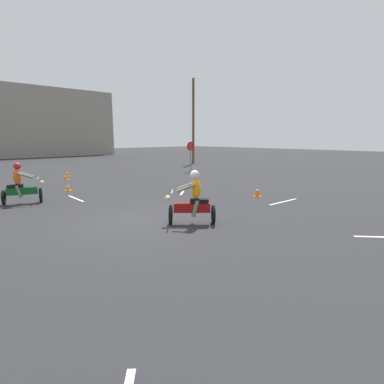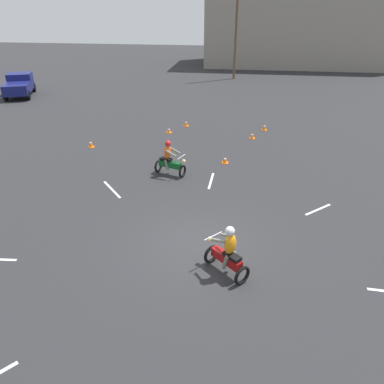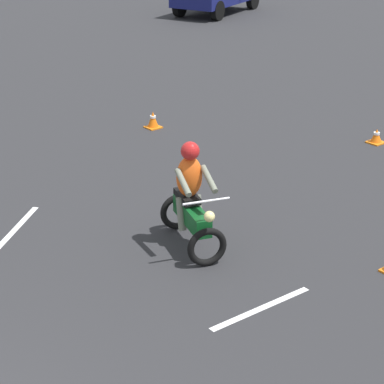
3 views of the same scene
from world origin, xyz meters
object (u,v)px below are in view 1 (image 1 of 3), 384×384
Objects in this scene: traffic_cone_mid_left at (66,178)px; traffic_cone_far_left at (68,188)px; traffic_cone_far_center at (68,174)px; motorcycle_rider_foreground at (193,201)px; motorcycle_rider_background at (20,186)px; traffic_cone_far_right at (258,192)px; stop_sign at (191,150)px; utility_pole_near at (193,122)px.

traffic_cone_mid_left reaches higher than traffic_cone_far_left.
traffic_cone_far_center is at bearing 69.37° from traffic_cone_far_left.
motorcycle_rider_background is at bearing 66.84° from motorcycle_rider_foreground.
motorcycle_rider_foreground is 5.23m from traffic_cone_far_right.
traffic_cone_far_center is at bearing 167.48° from motorcycle_rider_background.
stop_sign is at bearing 0.07° from motorcycle_rider_foreground.
traffic_cone_far_left is (-0.56, 8.47, -0.57)m from motorcycle_rider_foreground.
stop_sign reaches higher than traffic_cone_far_right.
traffic_cone_far_center is at bearing 36.23° from motorcycle_rider_foreground.
traffic_cone_mid_left is (3.84, 5.63, -0.56)m from motorcycle_rider_background.
traffic_cone_mid_left is (-8.87, 1.81, -1.47)m from stop_sign.
traffic_cone_far_right is at bearing -34.36° from motorcycle_rider_foreground.
motorcycle_rider_foreground is at bearing 43.84° from motorcycle_rider_background.
traffic_cone_far_left is (-1.36, -3.91, -0.01)m from traffic_cone_mid_left.
motorcycle_rider_background is at bearing -145.22° from traffic_cone_far_left.
motorcycle_rider_foreground is 5.16× the size of traffic_cone_far_left.
traffic_cone_far_right is at bearing -74.78° from traffic_cone_far_center.
traffic_cone_far_right is at bearing -123.90° from utility_pole_near.
traffic_cone_far_right reaches higher than traffic_cone_far_left.
traffic_cone_far_center is at bearing 156.56° from stop_sign.
utility_pole_near reaches higher than stop_sign.
stop_sign reaches higher than motorcycle_rider_background.
stop_sign is 8.96m from traffic_cone_far_center.
traffic_cone_far_right is 13.38m from traffic_cone_far_center.
stop_sign is 9.17m from traffic_cone_mid_left.
traffic_cone_mid_left is 15.06m from utility_pole_near.
traffic_cone_far_left is 0.04× the size of utility_pole_near.
stop_sign reaches higher than traffic_cone_mid_left.
traffic_cone_far_left is at bearing -154.57° from utility_pole_near.
stop_sign reaches higher than traffic_cone_far_left.
traffic_cone_far_left is at bearing -109.16° from traffic_cone_mid_left.
utility_pole_near is at bearing 25.43° from traffic_cone_far_left.
traffic_cone_mid_left is 11.98m from traffic_cone_far_right.
traffic_cone_far_left is (-10.23, -2.10, -1.48)m from stop_sign.
utility_pole_near is (5.24, 5.25, 2.52)m from stop_sign.
traffic_cone_far_right is at bearing -69.12° from traffic_cone_mid_left.
motorcycle_rider_background is at bearing -163.24° from stop_sign.
traffic_cone_far_center is (-8.11, 3.52, -1.45)m from stop_sign.
motorcycle_rider_foreground is at bearing -166.89° from traffic_cone_far_right.
stop_sign is at bearing 126.28° from motorcycle_rider_background.
motorcycle_rider_foreground reaches higher than traffic_cone_far_center.
traffic_cone_far_right reaches higher than traffic_cone_mid_left.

